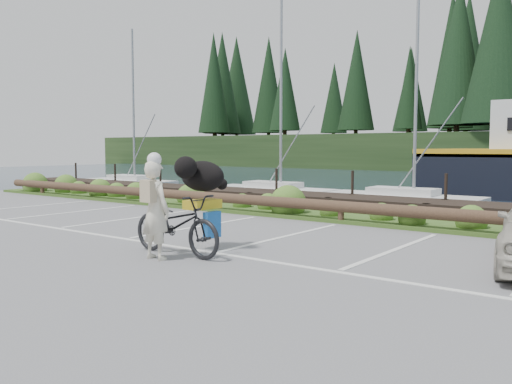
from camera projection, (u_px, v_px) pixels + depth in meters
ground at (228, 250)px, 10.57m from camera, size 72.00×72.00×0.00m
vegetation_strip at (353, 219)px, 14.78m from camera, size 34.00×1.60×0.10m
log_rail at (341, 224)px, 14.23m from camera, size 32.00×0.30×0.60m
bicycle at (176, 224)px, 10.04m from camera, size 2.20×0.82×1.14m
cyclist at (155, 210)px, 9.62m from camera, size 0.65×0.44×1.76m
dog at (202, 176)px, 10.52m from camera, size 0.53×1.05×0.60m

